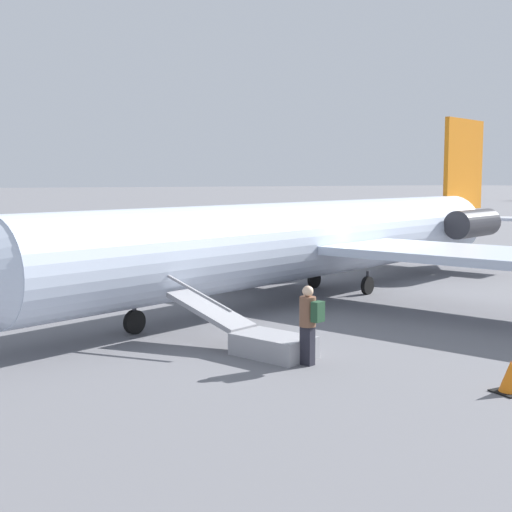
{
  "coord_description": "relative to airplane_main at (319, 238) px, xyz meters",
  "views": [
    {
      "loc": [
        12.38,
        20.23,
        4.04
      ],
      "look_at": [
        2.81,
        1.97,
        1.78
      ],
      "focal_mm": 50.0,
      "sensor_mm": 36.0,
      "label": 1
    }
  ],
  "objects": [
    {
      "name": "ground_plane",
      "position": [
        0.85,
        0.33,
        -2.01
      ],
      "size": [
        600.0,
        600.0,
        0.0
      ],
      "primitive_type": "plane",
      "color": "slate"
    },
    {
      "name": "airplane_main",
      "position": [
        0.0,
        0.0,
        0.0
      ],
      "size": [
        27.31,
        21.24,
        6.71
      ],
      "rotation": [
        0.0,
        0.0,
        0.37
      ],
      "color": "silver",
      "rests_on": "ground"
    },
    {
      "name": "boarding_stairs",
      "position": [
        5.66,
        6.31,
        -1.64
      ],
      "size": [
        2.42,
        4.11,
        1.68
      ],
      "rotation": [
        0.0,
        0.0,
        -1.2
      ],
      "color": "#99999E",
      "rests_on": "ground"
    },
    {
      "name": "passenger",
      "position": [
        5.2,
        7.71,
        -1.01
      ],
      "size": [
        0.44,
        0.57,
        1.74
      ],
      "rotation": [
        0.0,
        0.0,
        -1.2
      ],
      "color": "#23232D",
      "rests_on": "ground"
    },
    {
      "name": "traffic_cone_near_stairs",
      "position": [
        2.88,
        11.19,
        -1.72
      ],
      "size": [
        0.57,
        0.57,
        0.63
      ],
      "color": "black",
      "rests_on": "ground"
    }
  ]
}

